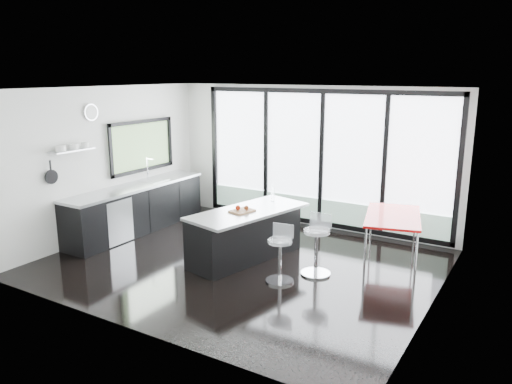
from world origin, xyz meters
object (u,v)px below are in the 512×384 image
Objects in this scene: island at (245,234)px; bar_stool_near at (280,261)px; bar_stool_far at (316,252)px; red_table at (392,238)px.

island is 1.10m from bar_stool_near.
island is at bearing 176.02° from bar_stool_far.
bar_stool_far is (0.35, 0.53, 0.03)m from bar_stool_near.
bar_stool_far is 1.42m from red_table.
island is 1.30m from bar_stool_far.
island is at bearing 141.81° from bar_stool_near.
bar_stool_near is at bearing -126.38° from bar_stool_far.
bar_stool_near is at bearing -30.16° from island.
bar_stool_near is 0.45× the size of red_table.
red_table reaches higher than bar_stool_near.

